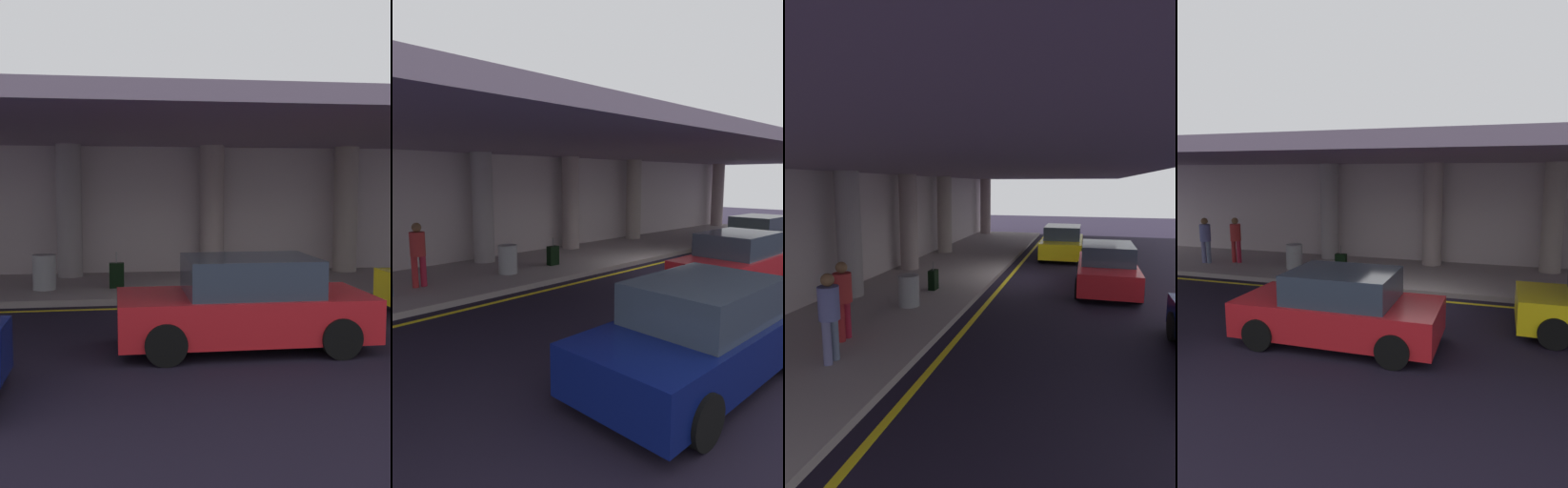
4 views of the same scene
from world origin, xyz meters
The scene contains 15 objects.
ground_plane centered at (0.00, 0.00, 0.00)m, with size 60.00×60.00×0.00m, color black.
sidewalk centered at (0.00, 3.10, 0.07)m, with size 26.00×4.20×0.15m, color gray.
lane_stripe_yellow centered at (0.00, 0.62, 0.00)m, with size 26.00×0.14×0.01m, color yellow.
support_column_far_left centered at (-4.00, 4.58, 1.97)m, with size 0.70×0.70×3.65m, color gray.
support_column_left_mid centered at (0.00, 4.58, 1.97)m, with size 0.70×0.70×3.65m, color gray.
support_column_center centered at (4.00, 4.58, 1.97)m, with size 0.70×0.70×3.65m, color gray.
support_column_right_mid centered at (12.00, 4.58, 1.97)m, with size 0.70×0.70×3.65m, color gray.
ceiling_overhang centered at (0.00, 2.60, 3.95)m, with size 28.00×13.20×0.30m, color gray.
terminal_back_wall centered at (0.00, 5.35, 1.90)m, with size 26.00×0.30×3.80m, color #B9ABAD.
car_yellow_taxi centered at (4.85, -1.01, 0.71)m, with size 4.10×1.92×1.50m.
car_red centered at (-0.68, -2.77, 0.71)m, with size 4.10×1.92×1.50m.
traveler_with_luggage centered at (-8.03, 2.39, 1.11)m, with size 0.38×0.38×1.68m.
person_waiting_for_ride centered at (-7.02, 2.79, 1.11)m, with size 0.38×0.38×1.68m.
suitcase_upright_primary centered at (-2.73, 2.50, 0.46)m, with size 0.36×0.22×0.90m.
trash_bin_steel centered at (-4.47, 2.50, 0.57)m, with size 0.56×0.56×0.85m, color gray.
Camera 3 is at (-14.02, -2.08, 3.40)m, focal length 29.17 mm.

